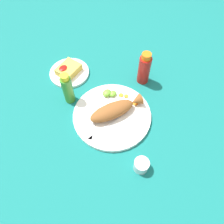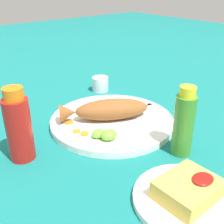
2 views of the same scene
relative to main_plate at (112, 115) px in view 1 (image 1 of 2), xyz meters
The scene contains 15 objects.
ground_plane 0.01m from the main_plate, ahead, with size 4.00×4.00×0.00m, color #146B66.
main_plate is the anchor object (origin of this frame).
fried_fish 0.04m from the main_plate, 150.63° to the left, with size 0.25×0.18×0.06m.
fork_near 0.09m from the main_plate, ahead, with size 0.18×0.06×0.00m.
fork_far 0.09m from the main_plate, 25.72° to the right, with size 0.17×0.09×0.00m.
carrot_slice_near 0.13m from the main_plate, 152.54° to the left, with size 0.03×0.03×0.00m, color orange.
carrot_slice_mid 0.12m from the main_plate, behind, with size 0.02×0.02×0.00m, color orange.
carrot_slice_far 0.12m from the main_plate, 167.95° to the right, with size 0.02×0.02×0.00m, color orange.
lime_wedge_main 0.11m from the main_plate, 148.18° to the right, with size 0.04×0.03×0.02m, color #6BB233.
lime_wedge_side 0.12m from the main_plate, 134.03° to the right, with size 0.04×0.04×0.02m, color #6BB233.
hot_sauce_bottle_red 0.28m from the main_plate, behind, with size 0.06×0.06×0.18m.
hot_sauce_bottle_green 0.23m from the main_plate, 81.62° to the right, with size 0.05×0.05×0.17m.
salt_cup 0.27m from the main_plate, 59.46° to the left, with size 0.06×0.06×0.05m.
side_plate_fries 0.35m from the main_plate, 105.90° to the right, with size 0.20×0.20×0.01m, color white.
fries_pile 0.35m from the main_plate, 105.76° to the right, with size 0.11×0.09×0.04m.
Camera 1 is at (0.44, 0.29, 0.85)m, focal length 35.00 mm.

